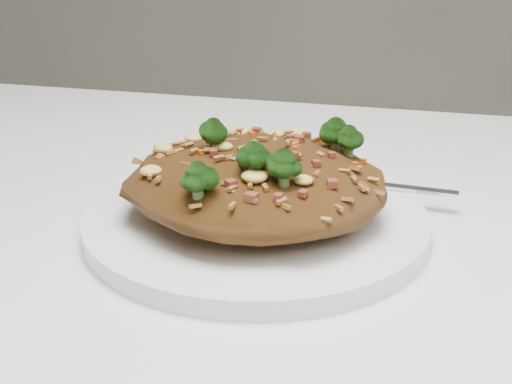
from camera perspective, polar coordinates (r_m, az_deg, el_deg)
plate at (r=0.50m, az=0.00°, el=-2.33°), size 0.24×0.24×0.01m
fried_rice at (r=0.49m, az=0.05°, el=1.60°), size 0.18×0.17×0.07m
fork at (r=0.55m, az=8.33°, el=0.72°), size 0.16×0.03×0.00m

